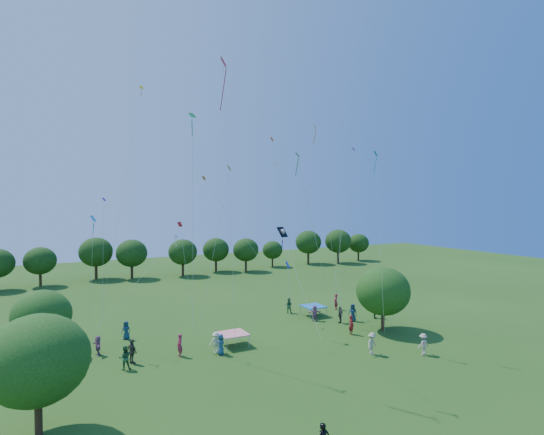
{
  "coord_description": "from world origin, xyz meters",
  "views": [
    {
      "loc": [
        -15.17,
        -14.9,
        12.14
      ],
      "look_at": [
        0.0,
        14.0,
        11.0
      ],
      "focal_mm": 28.0,
      "sensor_mm": 36.0,
      "label": 1
    }
  ],
  "objects": [
    {
      "name": "near_tree_west",
      "position": [
        -15.87,
        9.82,
        4.04
      ],
      "size": [
        5.18,
        5.18,
        6.38
      ],
      "color": "#422B19",
      "rests_on": "ground"
    },
    {
      "name": "near_tree_north",
      "position": [
        -15.88,
        22.62,
        3.3
      ],
      "size": [
        4.42,
        4.42,
        5.29
      ],
      "color": "#422B19",
      "rests_on": "ground"
    },
    {
      "name": "near_tree_east",
      "position": [
        12.69,
        15.5,
        3.77
      ],
      "size": [
        5.07,
        5.07,
        6.05
      ],
      "color": "#422B19",
      "rests_on": "ground"
    },
    {
      "name": "treeline",
      "position": [
        -1.73,
        55.43,
        4.09
      ],
      "size": [
        88.01,
        8.77,
        6.77
      ],
      "color": "#422B19",
      "rests_on": "ground"
    },
    {
      "name": "tent_red_stripe",
      "position": [
        -1.56,
        18.08,
        1.04
      ],
      "size": [
        2.2,
        2.2,
        1.1
      ],
      "color": "red",
      "rests_on": "ground"
    },
    {
      "name": "tent_blue",
      "position": [
        9.67,
        22.9,
        1.04
      ],
      "size": [
        2.2,
        2.2,
        1.1
      ],
      "color": "blue",
      "rests_on": "ground"
    },
    {
      "name": "crowd_person_0",
      "position": [
        -3.26,
        16.61,
        0.83
      ],
      "size": [
        0.47,
        0.83,
        1.65
      ],
      "primitive_type": "imported",
      "rotation": [
        0.0,
        0.0,
        1.54
      ],
      "color": "navy",
      "rests_on": "ground"
    },
    {
      "name": "crowd_person_1",
      "position": [
        9.27,
        15.93,
        0.89
      ],
      "size": [
        0.49,
        0.71,
        1.79
      ],
      "primitive_type": "imported",
      "rotation": [
        0.0,
        0.0,
        1.47
      ],
      "color": "maroon",
      "rests_on": "ground"
    },
    {
      "name": "crowd_person_2",
      "position": [
        15.04,
        19.12,
        0.86
      ],
      "size": [
        0.92,
        0.92,
        1.71
      ],
      "primitive_type": "imported",
      "rotation": [
        0.0,
        0.0,
        0.79
      ],
      "color": "#265122",
      "rests_on": "ground"
    },
    {
      "name": "crowd_person_3",
      "position": [
        7.45,
        10.98,
        0.89
      ],
      "size": [
        1.27,
        0.9,
        1.77
      ],
      "primitive_type": "imported",
      "rotation": [
        0.0,
        0.0,
        0.37
      ],
      "color": "#A4A283",
      "rests_on": "ground"
    },
    {
      "name": "crowd_person_4",
      "position": [
        -9.86,
        17.93,
        0.92
      ],
      "size": [
        0.91,
        1.19,
        1.85
      ],
      "primitive_type": "imported",
      "rotation": [
        0.0,
        0.0,
        2.01
      ],
      "color": "#423D34",
      "rests_on": "ground"
    },
    {
      "name": "crowd_person_5",
      "position": [
        8.77,
        21.27,
        0.79
      ],
      "size": [
        1.57,
        1.11,
        1.59
      ],
      "primitive_type": "imported",
      "rotation": [
        0.0,
        0.0,
        2.7
      ],
      "color": "#A46090",
      "rests_on": "ground"
    },
    {
      "name": "crowd_person_6",
      "position": [
        12.15,
        19.33,
        0.9
      ],
      "size": [
        0.87,
        1.01,
        1.8
      ],
      "primitive_type": "imported",
      "rotation": [
        0.0,
        0.0,
        5.27
      ],
      "color": "navy",
      "rests_on": "ground"
    },
    {
      "name": "crowd_person_7",
      "position": [
        -6.27,
        17.74,
        0.88
      ],
      "size": [
        0.48,
        0.7,
        1.77
      ],
      "primitive_type": "imported",
      "rotation": [
        0.0,
        0.0,
        4.8
      ],
      "color": "#9D1C3F",
      "rests_on": "ground"
    },
    {
      "name": "crowd_person_8",
      "position": [
        -10.52,
        17.03,
        0.87
      ],
      "size": [
        0.89,
        0.54,
        1.73
      ],
      "primitive_type": "imported",
      "rotation": [
        0.0,
        0.0,
        3.05
      ],
      "color": "#275C33",
      "rests_on": "ground"
    },
    {
      "name": "crowd_person_9",
      "position": [
        11.06,
        9.09,
        0.85
      ],
      "size": [
        1.13,
        0.55,
        1.7
      ],
      "primitive_type": "imported",
      "rotation": [
        0.0,
        0.0,
        3.19
      ],
      "color": "#B09D8D",
      "rests_on": "ground"
    },
    {
      "name": "crowd_person_10",
      "position": [
        10.61,
        19.38,
        0.84
      ],
      "size": [
        1.08,
        0.89,
        1.69
      ],
      "primitive_type": "imported",
      "rotation": [
        0.0,
        0.0,
        3.67
      ],
      "color": "#372E2C",
      "rests_on": "ground"
    },
    {
      "name": "crowd_person_11",
      "position": [
        -11.97,
        21.06,
        0.77
      ],
      "size": [
        0.71,
        1.5,
        1.55
      ],
      "primitive_type": "imported",
      "rotation": [
        0.0,
        0.0,
        4.85
      ],
      "color": "#8D5279",
      "rests_on": "ground"
    },
    {
      "name": "crowd_person_12",
      "position": [
        -9.34,
        24.12,
        0.81
      ],
      "size": [
        0.9,
        0.83,
        1.63
      ],
      "primitive_type": "imported",
      "rotation": [
        0.0,
        0.0,
        5.65
      ],
      "color": "navy",
      "rests_on": "ground"
    },
    {
      "name": "crowd_person_13",
      "position": [
        13.41,
        23.96,
        0.9
      ],
      "size": [
        0.78,
        0.78,
        1.8
      ],
      "primitive_type": "imported",
      "rotation": [
        0.0,
        0.0,
        3.95
      ],
      "color": "maroon",
      "rests_on": "ground"
    },
    {
      "name": "crowd_person_14",
      "position": [
        7.95,
        25.2,
        0.83
      ],
      "size": [
        0.92,
        0.85,
        1.67
      ],
      "primitive_type": "imported",
      "rotation": [
        0.0,
        0.0,
        2.5
      ],
      "color": "#265931",
      "rests_on": "ground"
    },
    {
      "name": "crowd_person_15",
      "position": [
        -3.45,
        17.18,
        0.85
      ],
      "size": [
        1.2,
        0.75,
        1.7
      ],
      "primitive_type": "imported",
      "rotation": [
        0.0,
        0.0,
        6.04
      ],
      "color": "beige",
      "rests_on": "ground"
    },
    {
      "name": "pirate_kite",
      "position": [
        3.84,
        19.1,
        9.29
      ],
      "size": [
        1.25,
        7.13,
        8.6
      ],
      "color": "black"
    },
    {
      "name": "red_high_kite",
      "position": [
        -3.75,
        14.16,
        18.69
      ],
      "size": [
        1.41,
        0.84,
        21.33
      ],
      "color": "red"
    },
    {
      "name": "small_kite_0",
      "position": [
        -5.44,
        19.44,
        8.37
      ],
      "size": [
        1.29,
        1.15,
        9.26
      ],
      "color": "red"
    },
    {
      "name": "small_kite_1",
      "position": [
        6.16,
        16.09,
        13.64
      ],
      "size": [
        1.31,
        3.1,
        17.76
      ],
      "color": "orange"
    },
    {
      "name": "small_kite_2",
      "position": [
        -8.31,
        27.63,
        16.67
      ],
      "size": [
        4.94,
        4.93,
        22.57
      ],
      "color": "yellow"
    },
    {
      "name": "small_kite_3",
      "position": [
        1.4,
        10.84,
        11.38
      ],
      "size": [
        6.08,
        3.69,
        14.26
      ],
      "color": "#1F7A16"
    },
    {
      "name": "small_kite_4",
      "position": [
        6.0,
        22.01,
        5.59
      ],
      "size": [
        1.71,
        2.14,
        4.94
      ],
      "color": "#142EC9"
    },
    {
      "name": "small_kite_5",
      "position": [
        -11.14,
        24.07,
        8.87
      ],
      "size": [
        0.41,
        1.2,
        11.26
      ],
      "color": "#69178D"
    },
    {
      "name": "small_kite_6",
      "position": [
        7.97,
        27.06,
        13.55
      ],
      "size": [
        1.68,
        3.76,
        15.51
      ],
      "color": "white"
    },
    {
      "name": "small_kite_7",
      "position": [
        9.5,
        18.07,
        9.9
      ],
      "size": [
        0.71,
        0.56,
        12.81
      ],
      "color": "#0DA0D0"
    },
    {
      "name": "small_kite_8",
      "position": [
        1.96,
        28.25,
        11.14
      ],
      "size": [
        7.93,
        6.38,
        13.78
      ],
      "color": "#D45A0C"
    },
    {
      "name": "small_kite_9",
      "position": [
        6.95,
        25.96,
        14.24
      ],
      "size": [
        0.87,
        3.67,
        18.1
      ],
      "color": "#E0420B"
    },
    {
      "name": "small_kite_10",
      "position": [
        -1.45,
        20.74,
        12.07
      ],
      "size": [
        4.31,
        3.32,
        14.27
      ],
      "color": "orange"
    },
    {
      "name": "small_kite_11",
      "position": [
        -5.14,
        17.72,
        14.91
      ],
      "size": [
        0.72,
        1.69,
        17.85
      ],
      "color": "#167A2E"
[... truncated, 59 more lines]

